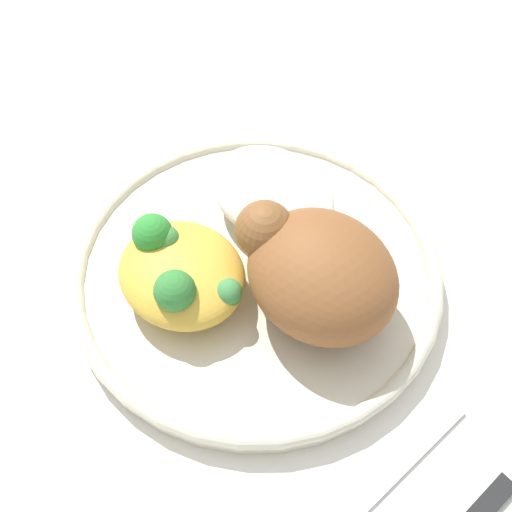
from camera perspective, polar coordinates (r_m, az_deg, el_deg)
The scene contains 6 objects.
ground_plane at distance 0.48m, azimuth -0.00°, elevation -2.20°, with size 2.00×2.00×0.00m, color silver.
plate at distance 0.47m, azimuth -0.00°, elevation -1.44°, with size 0.26×0.26×0.02m.
roasted_chicken at distance 0.42m, azimuth 5.24°, elevation -1.36°, with size 0.11×0.09×0.07m.
rice_pile at distance 0.48m, azimuth 1.43°, elevation 5.42°, with size 0.10×0.08×0.03m, color white.
mac_cheese_with_broccoli at distance 0.44m, azimuth -6.48°, elevation -1.35°, with size 0.09×0.08×0.05m.
fork at distance 0.42m, azimuth 10.18°, elevation -19.42°, with size 0.02×0.14×0.01m.
Camera 1 is at (-0.21, 0.17, 0.40)m, focal length 46.64 mm.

